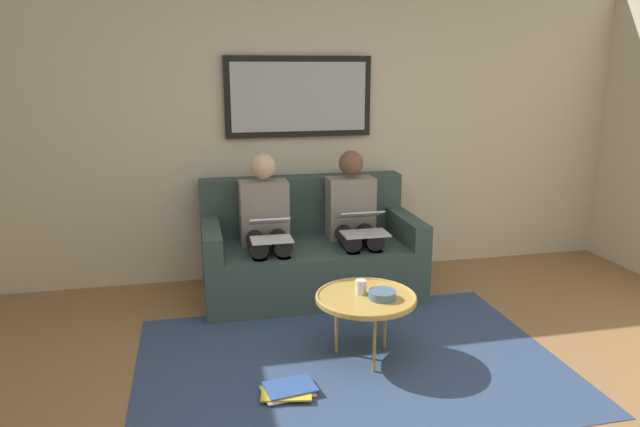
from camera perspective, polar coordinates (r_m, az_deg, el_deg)
wall_rear at (r=4.98m, az=-2.29°, el=8.65°), size 6.00×0.12×2.60m
area_rug at (r=3.70m, az=2.96°, el=-14.50°), size 2.60×1.80×0.01m
couch at (r=4.71m, az=-1.11°, el=-3.93°), size 1.70×0.90×0.90m
framed_mirror at (r=4.87m, az=-2.11°, el=11.48°), size 1.23×0.05×0.66m
coffee_table at (r=3.60m, az=4.57°, el=-8.35°), size 0.63×0.63×0.42m
cup at (r=3.61m, az=4.07°, el=-7.27°), size 0.07×0.07×0.09m
bowl at (r=3.56m, az=6.18°, el=-8.02°), size 0.17×0.17×0.05m
person_left at (r=4.65m, az=3.35°, el=-0.42°), size 0.38×0.58×1.14m
laptop_silver at (r=4.42m, az=4.18°, el=-0.94°), size 0.35×0.37×0.16m
person_right at (r=4.51m, az=-5.39°, el=-0.92°), size 0.38×0.58×1.14m
laptop_white at (r=4.28m, az=-4.99°, el=-1.56°), size 0.30×0.34×0.15m
magazine_stack at (r=3.38m, az=-3.15°, el=-17.08°), size 0.33×0.27×0.04m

